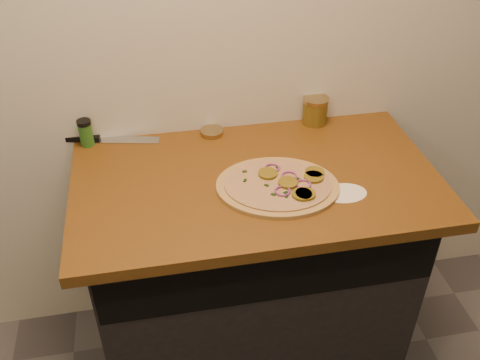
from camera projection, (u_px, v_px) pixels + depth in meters
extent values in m
cube|color=beige|center=(237.00, 7.00, 1.75)|extent=(4.00, 0.02, 2.70)
cube|color=black|center=(252.00, 270.00, 2.06)|extent=(1.10, 0.60, 0.86)
cube|color=brown|center=(256.00, 181.00, 1.77)|extent=(1.20, 0.70, 0.04)
cylinder|color=tan|center=(277.00, 186.00, 1.70)|extent=(0.45, 0.45, 0.01)
cylinder|color=beige|center=(278.00, 184.00, 1.70)|extent=(0.39, 0.39, 0.01)
cylinder|color=olive|center=(302.00, 194.00, 1.64)|extent=(0.06, 0.06, 0.01)
cylinder|color=olive|center=(288.00, 183.00, 1.69)|extent=(0.06, 0.06, 0.01)
cylinder|color=olive|center=(314.00, 177.00, 1.71)|extent=(0.06, 0.06, 0.01)
cylinder|color=olive|center=(268.00, 174.00, 1.73)|extent=(0.06, 0.06, 0.01)
cylinder|color=olive|center=(315.00, 172.00, 1.73)|extent=(0.06, 0.06, 0.01)
cylinder|color=olive|center=(305.00, 194.00, 1.64)|extent=(0.06, 0.06, 0.01)
torus|color=#83317B|center=(289.00, 176.00, 1.72)|extent=(0.05, 0.05, 0.01)
torus|color=#83317B|center=(272.00, 168.00, 1.76)|extent=(0.05, 0.05, 0.01)
torus|color=#83317B|center=(303.00, 184.00, 1.69)|extent=(0.05, 0.05, 0.01)
torus|color=#83317B|center=(282.00, 191.00, 1.66)|extent=(0.05, 0.05, 0.01)
cube|color=black|center=(278.00, 167.00, 1.76)|extent=(0.02, 0.01, 0.00)
cube|color=black|center=(245.00, 180.00, 1.70)|extent=(0.01, 0.02, 0.00)
cube|color=black|center=(245.00, 171.00, 1.74)|extent=(0.01, 0.01, 0.00)
cube|color=black|center=(283.00, 185.00, 1.69)|extent=(0.01, 0.01, 0.00)
cube|color=black|center=(273.00, 194.00, 1.65)|extent=(0.02, 0.02, 0.00)
cube|color=black|center=(286.00, 192.00, 1.65)|extent=(0.02, 0.01, 0.00)
cube|color=black|center=(294.00, 190.00, 1.66)|extent=(0.02, 0.01, 0.00)
cube|color=black|center=(287.00, 196.00, 1.64)|extent=(0.02, 0.02, 0.00)
cube|color=black|center=(299.00, 179.00, 1.71)|extent=(0.02, 0.02, 0.00)
cube|color=black|center=(266.00, 185.00, 1.68)|extent=(0.02, 0.02, 0.00)
cube|color=#B7BAC1|center=(127.00, 140.00, 1.93)|extent=(0.24, 0.09, 0.01)
cube|color=black|center=(82.00, 138.00, 1.93)|extent=(0.13, 0.05, 0.02)
cylinder|color=#9F885C|center=(212.00, 132.00, 1.96)|extent=(0.10, 0.10, 0.02)
cylinder|color=#9D2B0F|center=(315.00, 112.00, 2.01)|extent=(0.09, 0.09, 0.09)
cylinder|color=#9F885C|center=(316.00, 100.00, 1.98)|extent=(0.10, 0.10, 0.02)
cylinder|color=#29621E|center=(86.00, 135.00, 1.88)|extent=(0.05, 0.05, 0.08)
cylinder|color=black|center=(84.00, 122.00, 1.86)|extent=(0.05, 0.05, 0.01)
cylinder|color=silver|center=(344.00, 193.00, 1.68)|extent=(0.15, 0.15, 0.00)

